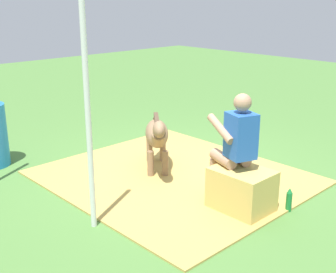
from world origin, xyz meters
TOP-DOWN VIEW (x-y plane):
  - ground_plane at (0.00, 0.00)m, footprint 24.00×24.00m
  - hay_patch at (-0.06, 0.15)m, footprint 3.31×2.96m
  - hay_bale at (-1.29, 0.26)m, footprint 0.67×0.52m
  - person_seated at (-1.13, 0.22)m, footprint 0.72×0.56m
  - pony_standing at (0.26, 0.16)m, footprint 1.12×0.99m
  - soda_bottle at (-1.69, -0.13)m, footprint 0.07×0.07m
  - tent_pole_left at (-0.42, 1.72)m, footprint 0.06×0.06m

SIDE VIEW (x-z plane):
  - ground_plane at x=0.00m, z-range 0.00..0.00m
  - hay_patch at x=-0.06m, z-range 0.00..0.02m
  - soda_bottle at x=-1.69m, z-range 0.00..0.29m
  - hay_bale at x=-1.29m, z-range 0.00..0.50m
  - pony_standing at x=0.26m, z-range 0.09..1.00m
  - person_seated at x=-1.13m, z-range 0.08..1.46m
  - tent_pole_left at x=-0.42m, z-range 0.00..2.37m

